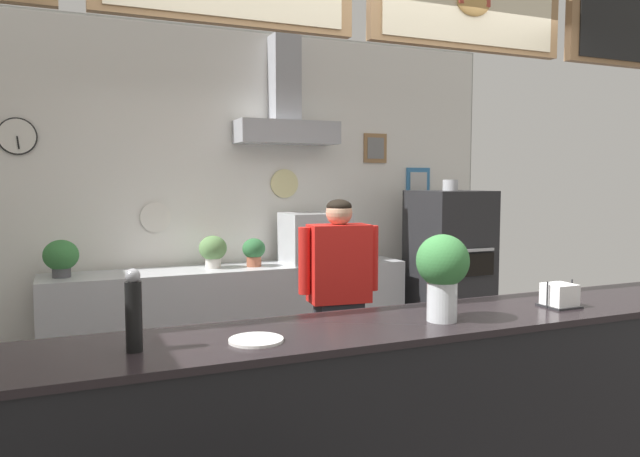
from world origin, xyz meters
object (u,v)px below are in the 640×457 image
at_px(pizza_oven, 449,273).
at_px(potted_oregano, 213,250).
at_px(espresso_machine, 315,238).
at_px(potted_sage, 61,257).
at_px(potted_thyme, 254,251).
at_px(basil_vase, 442,271).
at_px(pepper_grinder, 134,311).
at_px(condiment_plate, 256,340).
at_px(shop_worker, 339,303).
at_px(napkin_holder, 559,296).

bearing_deg(pizza_oven, potted_oregano, 171.51).
bearing_deg(espresso_machine, potted_sage, 179.30).
xyz_separation_m(potted_thyme, basil_vase, (0.04, -2.68, 0.20)).
height_order(pizza_oven, potted_oregano, pizza_oven).
relative_size(potted_sage, potted_thyme, 1.19).
bearing_deg(pepper_grinder, basil_vase, -2.10).
distance_m(potted_oregano, condiment_plate, 2.77).
bearing_deg(basil_vase, espresso_machine, 78.92).
relative_size(shop_worker, condiment_plate, 7.11).
relative_size(potted_thyme, condiment_plate, 1.13).
relative_size(potted_thyme, napkin_holder, 1.46).
bearing_deg(espresso_machine, basil_vase, -101.08).
height_order(pizza_oven, potted_sage, pizza_oven).
height_order(pizza_oven, pepper_grinder, pizza_oven).
height_order(shop_worker, basil_vase, shop_worker).
distance_m(basil_vase, pepper_grinder, 1.30).
distance_m(pizza_oven, basil_vase, 3.01).
distance_m(potted_sage, pepper_grinder, 2.67).
bearing_deg(pepper_grinder, potted_thyme, 64.51).
relative_size(napkin_holder, condiment_plate, 0.78).
bearing_deg(potted_thyme, pizza_oven, -8.65).
distance_m(potted_sage, napkin_holder, 3.50).
bearing_deg(espresso_machine, potted_thyme, 179.85).
bearing_deg(shop_worker, potted_sage, -29.94).
height_order(espresso_machine, potted_sage, espresso_machine).
xyz_separation_m(pizza_oven, espresso_machine, (-1.23, 0.27, 0.35)).
distance_m(basil_vase, condiment_plate, 0.88).
height_order(shop_worker, condiment_plate, shop_worker).
bearing_deg(basil_vase, pizza_oven, 53.90).
bearing_deg(shop_worker, basil_vase, 89.43).
relative_size(espresso_machine, potted_sage, 1.92).
bearing_deg(pepper_grinder, condiment_plate, -6.16).
bearing_deg(shop_worker, napkin_holder, 116.50).
relative_size(potted_thyme, pepper_grinder, 0.79).
relative_size(shop_worker, basil_vase, 3.92).
xyz_separation_m(napkin_holder, condiment_plate, (-1.55, -0.02, -0.05)).
bearing_deg(condiment_plate, basil_vase, 0.02).
bearing_deg(condiment_plate, pepper_grinder, 173.84).
bearing_deg(pizza_oven, potted_sage, 174.85).
bearing_deg(potted_oregano, potted_thyme, -7.62).
xyz_separation_m(potted_oregano, pepper_grinder, (-0.91, -2.68, 0.11)).
xyz_separation_m(potted_sage, condiment_plate, (0.69, -2.70, -0.04)).
xyz_separation_m(basil_vase, condiment_plate, (-0.85, -0.00, -0.21)).
relative_size(potted_sage, potted_oregano, 1.05).
xyz_separation_m(potted_oregano, basil_vase, (0.38, -2.72, 0.18)).
xyz_separation_m(espresso_machine, pepper_grinder, (-1.82, -2.63, 0.05)).
xyz_separation_m(shop_worker, napkin_holder, (0.52, -1.42, 0.26)).
bearing_deg(potted_sage, espresso_machine, -0.70).
bearing_deg(potted_sage, condiment_plate, -75.70).
bearing_deg(pepper_grinder, napkin_holder, -0.88).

